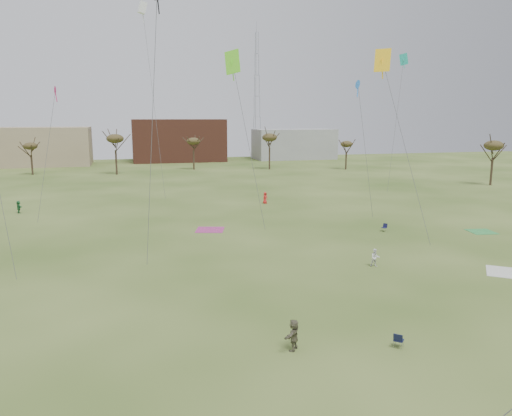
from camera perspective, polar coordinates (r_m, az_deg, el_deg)
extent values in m
plane|color=#314A17|center=(28.74, 6.34, -15.19)|extent=(260.00, 260.00, 0.00)
imported|color=#625D46|center=(27.29, 4.44, -14.59)|extent=(1.43, 1.56, 1.74)
imported|color=white|center=(42.60, 13.78, -5.68)|extent=(0.86, 0.74, 1.54)
imported|color=#26723B|center=(71.50, -26.06, 0.11)|extent=(1.12, 1.60, 1.67)
imported|color=red|center=(71.48, 1.07, 1.20)|extent=(0.98, 0.89, 1.69)
cube|color=silver|center=(44.95, 27.42, -6.75)|extent=(4.49, 4.49, 0.03)
cube|color=#AC357B|center=(55.09, -5.41, -2.56)|extent=(3.78, 3.78, 0.03)
cube|color=green|center=(59.45, 24.90, -2.54)|extent=(3.08, 3.08, 0.03)
cube|color=#151A3B|center=(28.76, 16.38, -14.63)|extent=(0.71, 0.71, 0.04)
cube|color=#151A3B|center=(28.46, 16.30, -14.39)|extent=(0.45, 0.44, 0.44)
cube|color=#15163B|center=(55.86, 14.79, -2.25)|extent=(0.69, 0.69, 0.04)
cube|color=#15163B|center=(56.01, 14.91, -1.98)|extent=(0.37, 0.49, 0.44)
cube|color=yellow|center=(49.31, 14.61, 16.42)|extent=(1.09, 1.09, 2.14)
cube|color=yellow|center=(49.24, 14.56, 15.55)|extent=(0.08, 0.08, 1.93)
cylinder|color=#4C4C51|center=(47.66, 17.19, 6.33)|extent=(2.98, 5.16, 16.89)
cube|color=black|center=(40.00, -11.45, 22.78)|extent=(0.08, 0.08, 2.06)
cylinder|color=#4C4C51|center=(38.69, -12.10, 8.74)|extent=(1.67, 0.73, 20.97)
cone|color=blue|center=(57.72, 11.86, 14.00)|extent=(0.98, 0.07, 0.98)
cube|color=blue|center=(57.68, 11.84, 13.38)|extent=(0.08, 0.08, 1.61)
cylinder|color=#4C4C51|center=(57.81, 12.71, 6.39)|extent=(2.16, 0.93, 15.25)
cube|color=#66D924|center=(51.07, -2.78, 16.73)|extent=(1.19, 1.19, 2.34)
cube|color=#66D924|center=(50.98, -2.77, 15.81)|extent=(0.08, 0.08, 2.11)
cylinder|color=#4C4C51|center=(50.32, -0.81, 7.10)|extent=(3.02, 1.83, 17.07)
cone|color=#C01458|center=(60.88, -22.45, 12.66)|extent=(0.92, 0.07, 0.92)
cube|color=#C01458|center=(60.85, -22.41, 12.11)|extent=(0.08, 0.08, 1.50)
cylinder|color=#4C4C51|center=(59.83, -23.34, 5.63)|extent=(2.62, 2.66, 14.63)
cube|color=teal|center=(82.98, 16.93, 16.33)|extent=(0.88, 0.88, 1.74)
cube|color=teal|center=(82.92, 16.91, 15.91)|extent=(0.08, 0.08, 1.56)
cylinder|color=#4C4C51|center=(80.61, 16.03, 9.23)|extent=(3.23, 2.55, 20.56)
cube|color=silver|center=(77.23, -13.17, 21.90)|extent=(0.94, 0.94, 1.61)
cube|color=silver|center=(77.05, -13.14, 21.21)|extent=(0.08, 0.08, 2.42)
cylinder|color=#4C4C51|center=(72.94, -11.88, 11.89)|extent=(1.97, 5.62, 27.11)
cylinder|color=#3A2B1E|center=(118.33, -24.77, 4.59)|extent=(0.40, 0.40, 4.32)
ellipsoid|color=#473D1E|center=(118.04, -24.93, 6.60)|extent=(3.02, 3.02, 1.58)
cylinder|color=#3A2B1E|center=(112.54, -16.06, 5.16)|extent=(0.40, 0.40, 5.40)
ellipsoid|color=#473D1E|center=(112.21, -16.19, 7.82)|extent=(3.78, 3.78, 1.98)
cylinder|color=#3A2B1E|center=(119.54, -7.31, 5.60)|extent=(0.40, 0.40, 4.68)
ellipsoid|color=#473D1E|center=(119.24, -7.36, 7.77)|extent=(3.28, 3.28, 1.72)
cylinder|color=#3A2B1E|center=(119.32, 1.59, 5.82)|extent=(0.40, 0.40, 5.28)
ellipsoid|color=#473D1E|center=(119.01, 1.60, 8.27)|extent=(3.70, 3.70, 1.94)
cylinder|color=#3A2B1E|center=(121.09, 10.50, 5.46)|extent=(0.40, 0.40, 4.20)
ellipsoid|color=#473D1E|center=(120.81, 10.57, 7.38)|extent=(2.94, 2.94, 1.54)
cylinder|color=#3A2B1E|center=(100.91, 25.87, 3.84)|extent=(0.40, 0.40, 5.04)
ellipsoid|color=#473D1E|center=(100.55, 26.10, 6.60)|extent=(3.53, 3.53, 1.85)
cube|color=#937F60|center=(141.60, -25.30, 6.52)|extent=(32.00, 14.00, 10.00)
cube|color=brown|center=(144.96, -9.11, 7.86)|extent=(26.00, 16.00, 12.00)
cube|color=gray|center=(150.69, 4.46, 7.48)|extent=(24.00, 12.00, 9.00)
cylinder|color=#9EA3A8|center=(154.61, 0.39, 12.97)|extent=(0.16, 0.16, 38.00)
cylinder|color=#9EA3A8|center=(155.02, -0.18, 12.96)|extent=(0.16, 0.16, 38.00)
cylinder|color=#9EA3A8|center=(153.51, -0.03, 12.99)|extent=(0.16, 0.16, 38.00)
cylinder|color=#9EA3A8|center=(156.60, 0.06, 20.49)|extent=(0.10, 0.10, 3.00)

